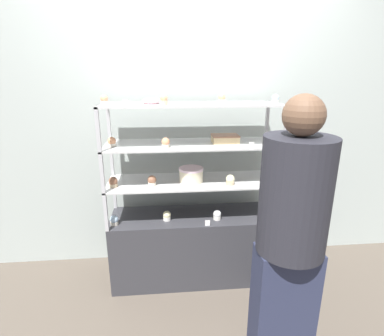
{
  "coord_description": "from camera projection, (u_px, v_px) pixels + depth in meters",
  "views": [
    {
      "loc": [
        -0.2,
        -2.15,
        1.62
      ],
      "look_at": [
        0.0,
        0.0,
        0.95
      ],
      "focal_mm": 28.0,
      "sensor_mm": 36.0,
      "label": 1
    }
  ],
  "objects": [
    {
      "name": "ground_plane",
      "position": [
        192.0,
        275.0,
        2.54
      ],
      "size": [
        20.0,
        20.0,
        0.0
      ],
      "primitive_type": "plane",
      "color": "brown"
    },
    {
      "name": "back_wall",
      "position": [
        188.0,
        115.0,
        2.49
      ],
      "size": [
        8.0,
        0.05,
        2.6
      ],
      "color": "#A8B2AD",
      "rests_on": "ground_plane"
    },
    {
      "name": "display_base",
      "position": [
        192.0,
        246.0,
        2.46
      ],
      "size": [
        1.27,
        0.41,
        0.56
      ],
      "color": "#333338",
      "rests_on": "ground_plane"
    },
    {
      "name": "display_riser_lower",
      "position": [
        192.0,
        183.0,
        2.29
      ],
      "size": [
        1.27,
        0.41,
        0.29
      ],
      "color": "#B7B7BC",
      "rests_on": "display_base"
    },
    {
      "name": "display_riser_middle",
      "position": [
        192.0,
        146.0,
        2.21
      ],
      "size": [
        1.27,
        0.41,
        0.29
      ],
      "color": "#B7B7BC",
      "rests_on": "display_riser_lower"
    },
    {
      "name": "display_riser_upper",
      "position": [
        192.0,
        106.0,
        2.12
      ],
      "size": [
        1.27,
        0.41,
        0.29
      ],
      "color": "#B7B7BC",
      "rests_on": "display_riser_middle"
    },
    {
      "name": "layer_cake_centerpiece",
      "position": [
        191.0,
        175.0,
        2.25
      ],
      "size": [
        0.18,
        0.18,
        0.11
      ],
      "color": "beige",
      "rests_on": "display_riser_lower"
    },
    {
      "name": "sheet_cake_frosted",
      "position": [
        225.0,
        139.0,
        2.23
      ],
      "size": [
        0.2,
        0.15,
        0.06
      ],
      "color": "#DBBC84",
      "rests_on": "display_riser_middle"
    },
    {
      "name": "cupcake_0",
      "position": [
        114.0,
        220.0,
        2.21
      ],
      "size": [
        0.06,
        0.06,
        0.08
      ],
      "color": "beige",
      "rests_on": "display_base"
    },
    {
      "name": "cupcake_1",
      "position": [
        167.0,
        216.0,
        2.28
      ],
      "size": [
        0.06,
        0.06,
        0.08
      ],
      "color": "white",
      "rests_on": "display_base"
    },
    {
      "name": "cupcake_2",
      "position": [
        217.0,
        215.0,
        2.29
      ],
      "size": [
        0.06,
        0.06,
        0.08
      ],
      "color": "white",
      "rests_on": "display_base"
    },
    {
      "name": "cupcake_3",
      "position": [
        266.0,
        213.0,
        2.33
      ],
      "size": [
        0.06,
        0.06,
        0.08
      ],
      "color": "white",
      "rests_on": "display_base"
    },
    {
      "name": "price_tag_0",
      "position": [
        208.0,
        223.0,
        2.2
      ],
      "size": [
        0.04,
        0.0,
        0.04
      ],
      "color": "white",
      "rests_on": "display_base"
    },
    {
      "name": "cupcake_4",
      "position": [
        113.0,
        182.0,
        2.15
      ],
      "size": [
        0.06,
        0.06,
        0.08
      ],
      "color": "#CCB28C",
      "rests_on": "display_riser_lower"
    },
    {
      "name": "cupcake_5",
      "position": [
        152.0,
        181.0,
        2.18
      ],
      "size": [
        0.06,
        0.06,
        0.08
      ],
      "color": "beige",
      "rests_on": "display_riser_lower"
    },
    {
      "name": "cupcake_6",
      "position": [
        230.0,
        180.0,
        2.2
      ],
      "size": [
        0.06,
        0.06,
        0.08
      ],
      "color": "#CCB28C",
      "rests_on": "display_riser_lower"
    },
    {
      "name": "cupcake_7",
      "position": [
        270.0,
        179.0,
        2.23
      ],
      "size": [
        0.06,
        0.06,
        0.08
      ],
      "color": "#CCB28C",
      "rests_on": "display_riser_lower"
    },
    {
      "name": "price_tag_1",
      "position": [
        144.0,
        188.0,
        2.07
      ],
      "size": [
        0.04,
        0.0,
        0.04
      ],
      "color": "white",
      "rests_on": "display_riser_lower"
    },
    {
      "name": "cupcake_8",
      "position": [
        112.0,
        142.0,
        2.1
      ],
      "size": [
        0.06,
        0.06,
        0.07
      ],
      "color": "beige",
      "rests_on": "display_riser_middle"
    },
    {
      "name": "cupcake_9",
      "position": [
        166.0,
        143.0,
        2.08
      ],
      "size": [
        0.06,
        0.06,
        0.07
      ],
      "color": "beige",
      "rests_on": "display_riser_middle"
    },
    {
      "name": "cupcake_10",
      "position": [
        272.0,
        139.0,
        2.2
      ],
      "size": [
        0.06,
        0.06,
        0.07
      ],
      "color": "#CCB28C",
      "rests_on": "display_riser_middle"
    },
    {
      "name": "price_tag_2",
      "position": [
        251.0,
        145.0,
        2.05
      ],
      "size": [
        0.04,
        0.0,
        0.04
      ],
      "color": "white",
      "rests_on": "display_riser_middle"
    },
    {
      "name": "cupcake_11",
      "position": [
        104.0,
        100.0,
        1.98
      ],
      "size": [
        0.05,
        0.05,
        0.07
      ],
      "color": "white",
      "rests_on": "display_riser_upper"
    },
    {
      "name": "cupcake_12",
      "position": [
        164.0,
        100.0,
        2.02
      ],
      "size": [
        0.05,
        0.05,
        0.07
      ],
      "color": "#CCB28C",
      "rests_on": "display_riser_upper"
    },
    {
      "name": "cupcake_13",
      "position": [
        222.0,
        99.0,
        2.09
      ],
      "size": [
        0.05,
        0.05,
        0.07
      ],
      "color": "white",
      "rests_on": "display_riser_upper"
    },
    {
      "name": "cupcake_14",
      "position": [
        275.0,
        99.0,
        2.08
      ],
      "size": [
        0.05,
        0.05,
        0.07
      ],
      "color": "white",
      "rests_on": "display_riser_upper"
    },
    {
      "name": "price_tag_3",
      "position": [
        125.0,
        103.0,
        1.89
      ],
      "size": [
        0.04,
        0.0,
        0.04
      ],
      "color": "white",
      "rests_on": "display_riser_upper"
    },
    {
      "name": "donut_glazed",
      "position": [
        152.0,
        101.0,
        2.12
      ],
      "size": [
        0.13,
        0.13,
        0.04
      ],
      "color": "#EFB2BC",
      "rests_on": "display_riser_upper"
    },
    {
      "name": "customer_figure",
      "position": [
        291.0,
        232.0,
        1.59
      ],
      "size": [
        0.36,
        0.36,
        1.54
      ],
      "color": "#282D47",
      "rests_on": "ground_plane"
    }
  ]
}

